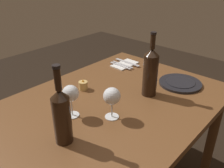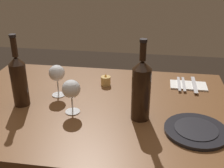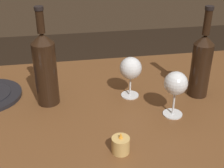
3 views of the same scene
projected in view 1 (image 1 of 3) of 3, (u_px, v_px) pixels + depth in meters
The scene contains 11 objects.
dining_table at pixel (109, 118), 1.27m from camera, with size 1.30×0.90×0.74m.
wine_glass_left at pixel (71, 94), 1.08m from camera, with size 0.08×0.08×0.16m.
wine_glass_right at pixel (112, 97), 1.07m from camera, with size 0.08×0.08×0.15m.
wine_bottle at pixel (62, 115), 0.92m from camera, with size 0.07×0.07×0.33m.
wine_bottle_second at pixel (150, 71), 1.26m from camera, with size 0.08×0.08×0.35m.
votive_candle at pixel (83, 86), 1.36m from camera, with size 0.05×0.05×0.07m.
dinner_plate at pixel (180, 83), 1.42m from camera, with size 0.25×0.25×0.02m.
folded_napkin at pixel (125, 64), 1.69m from camera, with size 0.19×0.11×0.01m.
fork_inner at pixel (123, 65), 1.67m from camera, with size 0.02×0.18×0.00m.
fork_outer at pixel (120, 66), 1.65m from camera, with size 0.02×0.18×0.00m.
table_knife at pixel (127, 62), 1.71m from camera, with size 0.02×0.21×0.00m.
Camera 1 is at (-0.77, -0.71, 1.39)m, focal length 38.26 mm.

